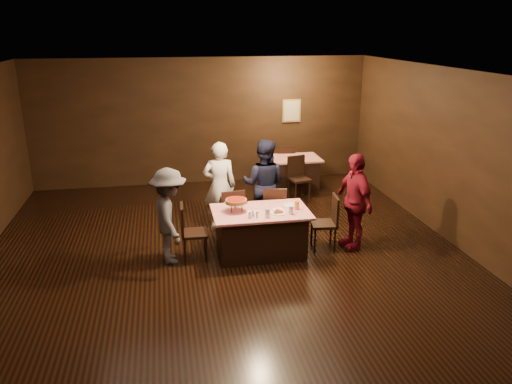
{
  "coord_description": "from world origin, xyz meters",
  "views": [
    {
      "loc": [
        -0.93,
        -6.89,
        3.66
      ],
      "look_at": [
        0.56,
        0.98,
        1.0
      ],
      "focal_mm": 35.0,
      "sensor_mm": 36.0,
      "label": 1
    }
  ],
  "objects_px": {
    "main_table": "(261,232)",
    "chair_far_left": "(231,213)",
    "diner_red_shirt": "(354,201)",
    "glass_amber": "(297,205)",
    "chair_far_right": "(274,210)",
    "glass_front_left": "(267,213)",
    "chair_back_far": "(285,163)",
    "diner_white_jacket": "(220,186)",
    "chair_end_right": "(324,223)",
    "diner_navy_hoodie": "(264,184)",
    "plate_empty": "(291,205)",
    "back_table": "(291,174)",
    "chair_back_near": "(299,178)",
    "chair_end_left": "(195,232)",
    "pizza_stand": "(236,201)",
    "diner_grey_knit": "(169,216)",
    "glass_front_right": "(291,210)"
  },
  "relations": [
    {
      "from": "main_table",
      "to": "chair_far_left",
      "type": "bearing_deg",
      "value": 118.07
    },
    {
      "from": "diner_red_shirt",
      "to": "glass_amber",
      "type": "relative_size",
      "value": 11.96
    },
    {
      "from": "chair_far_right",
      "to": "glass_front_left",
      "type": "relative_size",
      "value": 6.79
    },
    {
      "from": "main_table",
      "to": "chair_back_far",
      "type": "height_order",
      "value": "chair_back_far"
    },
    {
      "from": "diner_white_jacket",
      "to": "glass_front_left",
      "type": "xyz_separation_m",
      "value": [
        0.58,
        -1.55,
        -0.0
      ]
    },
    {
      "from": "chair_end_right",
      "to": "diner_navy_hoodie",
      "type": "xyz_separation_m",
      "value": [
        -0.81,
        1.15,
        0.38
      ]
    },
    {
      "from": "chair_back_far",
      "to": "diner_white_jacket",
      "type": "relative_size",
      "value": 0.56
    },
    {
      "from": "diner_navy_hoodie",
      "to": "plate_empty",
      "type": "distance_m",
      "value": 1.04
    },
    {
      "from": "back_table",
      "to": "chair_back_near",
      "type": "bearing_deg",
      "value": -90.0
    },
    {
      "from": "plate_empty",
      "to": "chair_end_left",
      "type": "bearing_deg",
      "value": -174.81
    },
    {
      "from": "chair_back_far",
      "to": "diner_navy_hoodie",
      "type": "height_order",
      "value": "diner_navy_hoodie"
    },
    {
      "from": "chair_far_left",
      "to": "diner_red_shirt",
      "type": "distance_m",
      "value": 2.19
    },
    {
      "from": "chair_back_near",
      "to": "pizza_stand",
      "type": "height_order",
      "value": "pizza_stand"
    },
    {
      "from": "main_table",
      "to": "diner_grey_knit",
      "type": "bearing_deg",
      "value": -179.46
    },
    {
      "from": "chair_end_right",
      "to": "diner_white_jacket",
      "type": "xyz_separation_m",
      "value": [
        -1.63,
        1.25,
        0.37
      ]
    },
    {
      "from": "chair_back_far",
      "to": "glass_amber",
      "type": "distance_m",
      "value": 4.06
    },
    {
      "from": "chair_far_left",
      "to": "chair_end_left",
      "type": "distance_m",
      "value": 1.03
    },
    {
      "from": "chair_back_far",
      "to": "diner_navy_hoodie",
      "type": "relative_size",
      "value": 0.55
    },
    {
      "from": "diner_grey_knit",
      "to": "diner_navy_hoodie",
      "type": "bearing_deg",
      "value": -64.24
    },
    {
      "from": "glass_front_left",
      "to": "plate_empty",
      "type": "bearing_deg",
      "value": 41.99
    },
    {
      "from": "main_table",
      "to": "chair_far_right",
      "type": "relative_size",
      "value": 1.68
    },
    {
      "from": "chair_back_far",
      "to": "chair_far_right",
      "type": "bearing_deg",
      "value": 79.2
    },
    {
      "from": "main_table",
      "to": "chair_back_near",
      "type": "relative_size",
      "value": 1.68
    },
    {
      "from": "chair_far_right",
      "to": "chair_back_near",
      "type": "bearing_deg",
      "value": -108.64
    },
    {
      "from": "chair_far_right",
      "to": "diner_grey_knit",
      "type": "distance_m",
      "value": 2.06
    },
    {
      "from": "chair_far_left",
      "to": "pizza_stand",
      "type": "bearing_deg",
      "value": 81.99
    },
    {
      "from": "main_table",
      "to": "diner_grey_knit",
      "type": "xyz_separation_m",
      "value": [
        -1.49,
        -0.01,
        0.4
      ]
    },
    {
      "from": "chair_end_left",
      "to": "diner_navy_hoodie",
      "type": "xyz_separation_m",
      "value": [
        1.39,
        1.15,
        0.38
      ]
    },
    {
      "from": "diner_grey_knit",
      "to": "glass_front_right",
      "type": "distance_m",
      "value": 1.95
    },
    {
      "from": "chair_back_near",
      "to": "pizza_stand",
      "type": "xyz_separation_m",
      "value": [
        -1.79,
        -2.57,
        0.48
      ]
    },
    {
      "from": "chair_end_right",
      "to": "diner_grey_knit",
      "type": "height_order",
      "value": "diner_grey_knit"
    },
    {
      "from": "chair_back_near",
      "to": "glass_front_right",
      "type": "relative_size",
      "value": 6.79
    },
    {
      "from": "chair_end_left",
      "to": "diner_red_shirt",
      "type": "height_order",
      "value": "diner_red_shirt"
    },
    {
      "from": "main_table",
      "to": "chair_far_left",
      "type": "distance_m",
      "value": 0.85
    },
    {
      "from": "chair_back_near",
      "to": "pizza_stand",
      "type": "bearing_deg",
      "value": -136.4
    },
    {
      "from": "main_table",
      "to": "chair_back_far",
      "type": "relative_size",
      "value": 1.68
    },
    {
      "from": "diner_navy_hoodie",
      "to": "chair_far_left",
      "type": "bearing_deg",
      "value": 53.59
    },
    {
      "from": "chair_far_left",
      "to": "glass_amber",
      "type": "relative_size",
      "value": 6.79
    },
    {
      "from": "diner_navy_hoodie",
      "to": "glass_front_right",
      "type": "bearing_deg",
      "value": 120.08
    },
    {
      "from": "chair_far_left",
      "to": "back_table",
      "type": "bearing_deg",
      "value": -132.96
    },
    {
      "from": "chair_end_left",
      "to": "chair_far_left",
      "type": "bearing_deg",
      "value": -41.13
    },
    {
      "from": "glass_front_right",
      "to": "glass_amber",
      "type": "bearing_deg",
      "value": 53.13
    },
    {
      "from": "glass_front_left",
      "to": "glass_front_right",
      "type": "bearing_deg",
      "value": 7.13
    },
    {
      "from": "back_table",
      "to": "chair_far_left",
      "type": "distance_m",
      "value": 3.13
    },
    {
      "from": "back_table",
      "to": "chair_back_near",
      "type": "relative_size",
      "value": 1.37
    },
    {
      "from": "chair_end_right",
      "to": "diner_grey_knit",
      "type": "distance_m",
      "value": 2.61
    },
    {
      "from": "diner_white_jacket",
      "to": "chair_far_right",
      "type": "bearing_deg",
      "value": 155.63
    },
    {
      "from": "diner_grey_knit",
      "to": "glass_front_right",
      "type": "bearing_deg",
      "value": -104.38
    },
    {
      "from": "chair_far_left",
      "to": "diner_red_shirt",
      "type": "xyz_separation_m",
      "value": [
        2.02,
        -0.77,
        0.36
      ]
    },
    {
      "from": "diner_red_shirt",
      "to": "main_table",
      "type": "bearing_deg",
      "value": -100.63
    }
  ]
}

